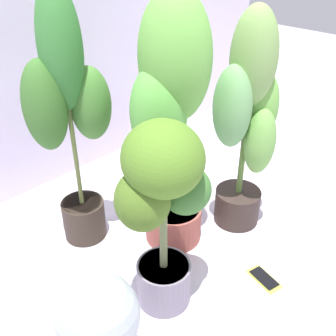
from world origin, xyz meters
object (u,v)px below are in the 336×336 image
(potted_plant_front_left, at_px, (163,199))
(potted_plant_back_left, at_px, (69,113))
(cell_phone, at_px, (264,279))
(floor_fan, at_px, (98,319))
(potted_plant_center, at_px, (170,110))
(potted_plant_front_right, at_px, (247,119))
(potted_plant_back_right, at_px, (173,104))

(potted_plant_front_left, bearing_deg, potted_plant_back_left, 88.81)
(cell_phone, distance_m, floor_fan, 0.75)
(cell_phone, relative_size, floor_fan, 0.38)
(potted_plant_center, distance_m, floor_fan, 0.76)
(potted_plant_front_right, relative_size, floor_fan, 2.33)
(potted_plant_center, height_order, cell_phone, potted_plant_center)
(potted_plant_center, xyz_separation_m, potted_plant_back_right, (0.37, 0.33, -0.18))
(potted_plant_back_left, bearing_deg, potted_plant_front_left, -91.19)
(potted_plant_front_left, bearing_deg, potted_plant_front_right, 7.47)
(potted_plant_back_right, height_order, potted_plant_front_left, potted_plant_back_right)
(potted_plant_center, bearing_deg, potted_plant_front_left, -139.96)
(potted_plant_center, xyz_separation_m, cell_phone, (0.08, -0.44, -0.61))
(potted_plant_center, relative_size, potted_plant_front_right, 1.08)
(potted_plant_back_right, distance_m, floor_fan, 1.17)
(potted_plant_front_left, xyz_separation_m, cell_phone, (0.34, -0.22, -0.45))
(potted_plant_back_left, relative_size, potted_plant_front_left, 1.47)
(potted_plant_back_left, distance_m, cell_phone, 0.99)
(potted_plant_center, relative_size, cell_phone, 6.64)
(potted_plant_front_left, bearing_deg, floor_fan, -165.25)
(potted_plant_front_right, height_order, cell_phone, potted_plant_front_right)
(floor_fan, bearing_deg, cell_phone, 26.26)
(potted_plant_front_left, distance_m, cell_phone, 0.61)
(potted_plant_front_right, bearing_deg, potted_plant_back_left, 142.03)
(potted_plant_back_left, xyz_separation_m, potted_plant_front_left, (-0.01, -0.50, -0.14))
(potted_plant_back_left, distance_m, potted_plant_front_left, 0.52)
(potted_plant_back_right, xyz_separation_m, cell_phone, (-0.28, -0.77, -0.43))
(floor_fan, bearing_deg, potted_plant_back_left, 96.27)
(potted_plant_back_right, relative_size, floor_fan, 1.84)
(potted_plant_front_left, relative_size, floor_fan, 1.75)
(potted_plant_front_left, relative_size, cell_phone, 4.62)
(potted_plant_back_left, relative_size, floor_fan, 2.57)
(potted_plant_center, relative_size, floor_fan, 2.52)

